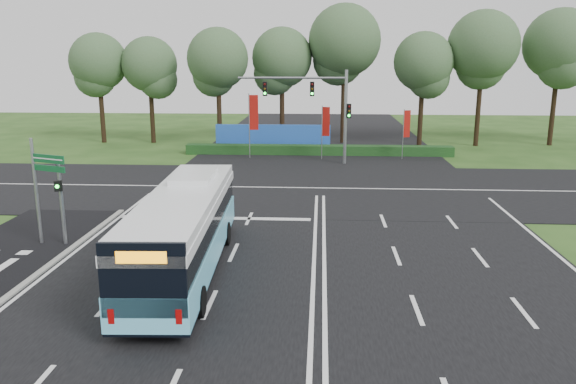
{
  "coord_description": "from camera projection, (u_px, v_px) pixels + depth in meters",
  "views": [
    {
      "loc": [
        0.21,
        -21.56,
        7.74
      ],
      "look_at": [
        -1.19,
        2.0,
        2.14
      ],
      "focal_mm": 35.0,
      "sensor_mm": 36.0,
      "label": 1
    }
  ],
  "objects": [
    {
      "name": "banner_flag_right",
      "position": [
        406.0,
        127.0,
        43.88
      ],
      "size": [
        0.56,
        0.22,
        3.96
      ],
      "rotation": [
        0.0,
        0.0,
        0.31
      ],
      "color": "gray",
      "rests_on": "ground"
    },
    {
      "name": "traffic_light_gantry",
      "position": [
        322.0,
        102.0,
        41.56
      ],
      "size": [
        8.41,
        0.28,
        7.0
      ],
      "color": "gray",
      "rests_on": "ground"
    },
    {
      "name": "pedestrian_signal",
      "position": [
        61.0,
        198.0,
        23.46
      ],
      "size": [
        0.35,
        0.43,
        3.83
      ],
      "rotation": [
        0.0,
        0.0,
        0.33
      ],
      "color": "gray",
      "rests_on": "ground"
    },
    {
      "name": "kerb_strip",
      "position": [
        36.0,
        276.0,
        20.39
      ],
      "size": [
        0.25,
        18.0,
        0.12
      ],
      "primitive_type": "cube",
      "color": "gray",
      "rests_on": "ground"
    },
    {
      "name": "street_sign",
      "position": [
        41.0,
        180.0,
        23.32
      ],
      "size": [
        1.68,
        0.71,
        4.58
      ],
      "rotation": [
        0.0,
        0.0,
        -0.37
      ],
      "color": "gray",
      "rests_on": "ground"
    },
    {
      "name": "road_main",
      "position": [
        314.0,
        255.0,
        22.73
      ],
      "size": [
        20.0,
        120.0,
        0.04
      ],
      "primitive_type": "cube",
      "color": "black",
      "rests_on": "ground"
    },
    {
      "name": "ground",
      "position": [
        314.0,
        255.0,
        22.74
      ],
      "size": [
        120.0,
        120.0,
        0.0
      ],
      "primitive_type": "plane",
      "color": "#244517",
      "rests_on": "ground"
    },
    {
      "name": "hedge",
      "position": [
        318.0,
        150.0,
        46.44
      ],
      "size": [
        22.0,
        1.2,
        0.8
      ],
      "primitive_type": "cube",
      "color": "#133413",
      "rests_on": "ground"
    },
    {
      "name": "road_cross",
      "position": [
        317.0,
        188.0,
        34.39
      ],
      "size": [
        120.0,
        14.0,
        0.05
      ],
      "primitive_type": "cube",
      "color": "black",
      "rests_on": "ground"
    },
    {
      "name": "banner_flag_mid",
      "position": [
        325.0,
        125.0,
        43.69
      ],
      "size": [
        0.63,
        0.09,
        4.23
      ],
      "rotation": [
        0.0,
        0.0,
        -0.06
      ],
      "color": "gray",
      "rests_on": "ground"
    },
    {
      "name": "banner_flag_left",
      "position": [
        252.0,
        117.0,
        44.23
      ],
      "size": [
        0.75,
        0.17,
        5.13
      ],
      "rotation": [
        0.0,
        0.0,
        0.16
      ],
      "color": "gray",
      "rests_on": "ground"
    },
    {
      "name": "eucalyptus_row",
      "position": [
        384.0,
        51.0,
        50.4
      ],
      "size": [
        52.7,
        8.4,
        12.7
      ],
      "color": "black",
      "rests_on": "ground"
    },
    {
      "name": "city_bus",
      "position": [
        184.0,
        230.0,
        20.44
      ],
      "size": [
        2.97,
        11.62,
        3.3
      ],
      "rotation": [
        0.0,
        0.0,
        0.05
      ],
      "color": "#6DD7FC",
      "rests_on": "ground"
    },
    {
      "name": "blue_hoarding",
      "position": [
        273.0,
        137.0,
        48.94
      ],
      "size": [
        10.0,
        0.3,
        2.2
      ],
      "primitive_type": "cube",
      "color": "blue",
      "rests_on": "ground"
    }
  ]
}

